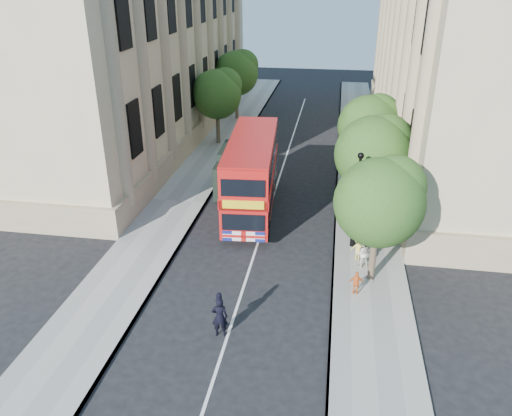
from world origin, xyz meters
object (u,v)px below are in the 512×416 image
at_px(police_constable, 220,317).
at_px(woman_pedestrian, 362,253).
at_px(lamp_post, 356,204).
at_px(double_decker_bus, 252,172).
at_px(box_van, 235,172).

bearing_deg(police_constable, woman_pedestrian, -142.01).
relative_size(lamp_post, police_constable, 2.93).
relative_size(lamp_post, double_decker_bus, 0.53).
bearing_deg(box_van, police_constable, -83.36).
distance_m(box_van, police_constable, 14.45).
relative_size(lamp_post, woman_pedestrian, 3.43).
distance_m(lamp_post, woman_pedestrian, 2.62).
bearing_deg(box_van, lamp_post, -42.04).
relative_size(police_constable, woman_pedestrian, 1.17).
distance_m(lamp_post, double_decker_bus, 7.06).
xyz_separation_m(lamp_post, woman_pedestrian, (0.39, -2.01, -1.64)).
bearing_deg(lamp_post, police_constable, -123.57).
distance_m(double_decker_bus, woman_pedestrian, 8.72).
bearing_deg(woman_pedestrian, lamp_post, -97.44).
relative_size(double_decker_bus, police_constable, 5.55).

